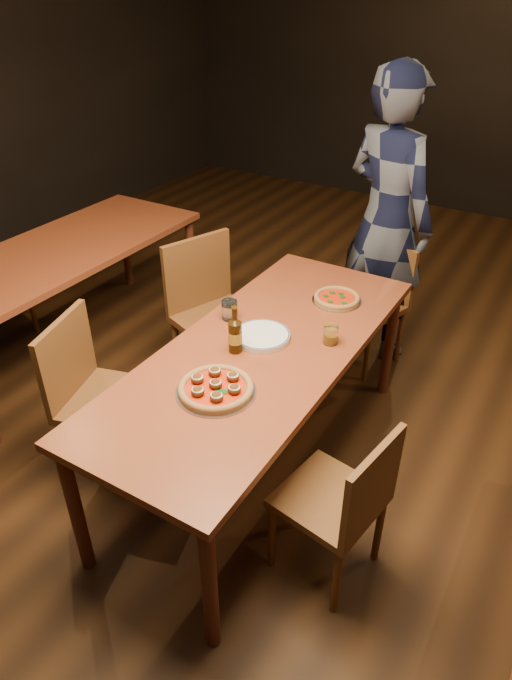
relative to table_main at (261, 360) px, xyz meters
The scene contains 15 objects.
ground 0.68m from the table_main, ahead, with size 9.00×9.00×0.00m, color black.
room_shell 1.18m from the table_main, ahead, with size 9.00×9.00×9.00m.
table_main is the anchor object (origin of this frame).
table_left 1.73m from the table_main, 169.99° to the left, with size 0.80×2.00×0.75m.
chair_main_nw 0.78m from the table_main, 146.18° to the right, with size 0.43×0.43×0.93m, color brown, non-canonical shape.
chair_main_sw 0.75m from the table_main, 140.70° to the left, with size 0.46×0.46×0.99m, color brown, non-canonical shape.
chair_main_e 0.72m from the table_main, 34.52° to the right, with size 0.39×0.39×0.83m, color brown, non-canonical shape.
chair_end 1.23m from the table_main, 85.85° to the left, with size 0.39×0.39×0.84m, color brown, non-canonical shape.
pizza_meatball 0.40m from the table_main, 88.70° to the right, with size 0.34×0.34×0.06m.
pizza_margherita 0.62m from the table_main, 79.02° to the left, with size 0.26×0.26×0.03m.
plate_stack 0.12m from the table_main, 119.89° to the left, with size 0.27×0.27×0.03m, color white.
beer_bottle 0.20m from the table_main, 135.50° to the right, with size 0.06×0.06×0.23m.
water_glass 0.34m from the table_main, 151.94° to the left, with size 0.08×0.08×0.10m, color white.
amber_glass 0.35m from the table_main, 38.42° to the left, with size 0.07×0.07×0.09m, color #AF7213.
diner 1.46m from the table_main, 87.26° to the left, with size 0.68×0.44×1.85m, color black.
Camera 1 is at (1.13, -1.92, 2.23)m, focal length 30.00 mm.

